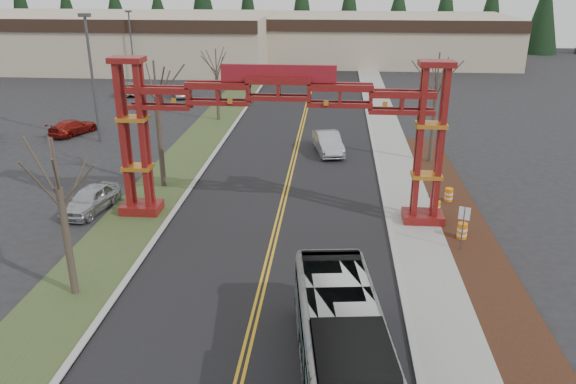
# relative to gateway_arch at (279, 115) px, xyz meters

# --- Properties ---
(road) EXTENTS (12.00, 110.00, 0.02)m
(road) POSITION_rel_gateway_arch_xyz_m (-0.00, 7.00, -5.97)
(road) COLOR black
(road) RESTS_ON ground
(lane_line_left) EXTENTS (0.12, 100.00, 0.01)m
(lane_line_left) POSITION_rel_gateway_arch_xyz_m (-0.12, 7.00, -5.96)
(lane_line_left) COLOR gold
(lane_line_left) RESTS_ON road
(lane_line_right) EXTENTS (0.12, 100.00, 0.01)m
(lane_line_right) POSITION_rel_gateway_arch_xyz_m (0.12, 7.00, -5.96)
(lane_line_right) COLOR gold
(lane_line_right) RESTS_ON road
(curb_right) EXTENTS (0.30, 110.00, 0.15)m
(curb_right) POSITION_rel_gateway_arch_xyz_m (6.15, 7.00, -5.91)
(curb_right) COLOR #A6A5A0
(curb_right) RESTS_ON ground
(sidewalk_right) EXTENTS (2.60, 110.00, 0.14)m
(sidewalk_right) POSITION_rel_gateway_arch_xyz_m (7.60, 7.00, -5.91)
(sidewalk_right) COLOR gray
(sidewalk_right) RESTS_ON ground
(landscape_strip) EXTENTS (2.60, 50.00, 0.12)m
(landscape_strip) POSITION_rel_gateway_arch_xyz_m (10.20, -8.00, -5.92)
(landscape_strip) COLOR black
(landscape_strip) RESTS_ON ground
(grass_median) EXTENTS (4.00, 110.00, 0.08)m
(grass_median) POSITION_rel_gateway_arch_xyz_m (-8.00, 7.00, -5.94)
(grass_median) COLOR #344723
(grass_median) RESTS_ON ground
(curb_left) EXTENTS (0.30, 110.00, 0.15)m
(curb_left) POSITION_rel_gateway_arch_xyz_m (-6.15, 7.00, -5.91)
(curb_left) COLOR #A6A5A0
(curb_left) RESTS_ON ground
(gateway_arch) EXTENTS (18.20, 1.60, 8.90)m
(gateway_arch) POSITION_rel_gateway_arch_xyz_m (0.00, 0.00, 0.00)
(gateway_arch) COLOR #630D12
(gateway_arch) RESTS_ON ground
(retail_building_west) EXTENTS (46.00, 22.30, 7.50)m
(retail_building_west) POSITION_rel_gateway_arch_xyz_m (-30.00, 53.96, -2.22)
(retail_building_west) COLOR #BEAA91
(retail_building_west) RESTS_ON ground
(retail_building_east) EXTENTS (38.00, 20.30, 7.00)m
(retail_building_east) POSITION_rel_gateway_arch_xyz_m (10.00, 61.95, -2.47)
(retail_building_east) COLOR #BEAA91
(retail_building_east) RESTS_ON ground
(conifer_treeline) EXTENTS (116.10, 5.60, 13.00)m
(conifer_treeline) POSITION_rel_gateway_arch_xyz_m (0.25, 74.00, 0.50)
(conifer_treeline) COLOR black
(conifer_treeline) RESTS_ON ground
(transit_bus) EXTENTS (4.00, 11.53, 3.15)m
(transit_bus) POSITION_rel_gateway_arch_xyz_m (3.56, -14.60, -4.41)
(transit_bus) COLOR #AEAFB6
(transit_bus) RESTS_ON ground
(silver_sedan) EXTENTS (2.71, 5.16, 1.62)m
(silver_sedan) POSITION_rel_gateway_arch_xyz_m (2.51, 12.59, -5.17)
(silver_sedan) COLOR #A5A8AD
(silver_sedan) RESTS_ON ground
(parked_car_near_a) EXTENTS (2.52, 4.65, 1.50)m
(parked_car_near_a) POSITION_rel_gateway_arch_xyz_m (-11.00, 0.00, -5.23)
(parked_car_near_a) COLOR #AEB1B6
(parked_car_near_a) RESTS_ON ground
(parked_car_mid_a) EXTENTS (3.37, 4.86, 1.31)m
(parked_car_mid_a) POSITION_rel_gateway_arch_xyz_m (-19.44, 16.11, -5.33)
(parked_car_mid_a) COLOR maroon
(parked_car_mid_a) RESTS_ON ground
(parked_car_far_a) EXTENTS (2.91, 4.42, 1.38)m
(parked_car_far_a) POSITION_rel_gateway_arch_xyz_m (-14.35, 32.25, -5.29)
(parked_car_far_a) COLOR #A5A8AC
(parked_car_far_a) RESTS_ON ground
(parked_car_far_b) EXTENTS (2.96, 5.29, 1.40)m
(parked_car_far_b) POSITION_rel_gateway_arch_xyz_m (-20.50, 33.36, -5.28)
(parked_car_far_b) COLOR silver
(parked_car_far_b) RESTS_ON ground
(bare_tree_median_near) EXTENTS (3.16, 3.16, 7.00)m
(bare_tree_median_near) POSITION_rel_gateway_arch_xyz_m (-8.00, -8.85, -1.10)
(bare_tree_median_near) COLOR #382D26
(bare_tree_median_near) RESTS_ON ground
(bare_tree_median_mid) EXTENTS (3.27, 3.27, 8.09)m
(bare_tree_median_mid) POSITION_rel_gateway_arch_xyz_m (-8.00, 4.34, -0.09)
(bare_tree_median_mid) COLOR #382D26
(bare_tree_median_mid) RESTS_ON ground
(bare_tree_median_far) EXTENTS (2.92, 2.92, 6.62)m
(bare_tree_median_far) POSITION_rel_gateway_arch_xyz_m (-8.00, 22.14, -1.31)
(bare_tree_median_far) COLOR #382D26
(bare_tree_median_far) RESTS_ON ground
(bare_tree_right_far) EXTENTS (3.02, 3.02, 7.93)m
(bare_tree_right_far) POSITION_rel_gateway_arch_xyz_m (10.00, 10.88, -0.09)
(bare_tree_right_far) COLOR #382D26
(bare_tree_right_far) RESTS_ON ground
(light_pole_near) EXTENTS (0.88, 0.44, 10.14)m
(light_pole_near) POSITION_rel_gateway_arch_xyz_m (-16.35, 14.25, -0.12)
(light_pole_near) COLOR #3F3F44
(light_pole_near) RESTS_ON ground
(light_pole_far) EXTENTS (0.75, 0.38, 8.67)m
(light_pole_far) POSITION_rel_gateway_arch_xyz_m (-23.17, 42.36, -0.97)
(light_pole_far) COLOR #3F3F44
(light_pole_far) RESTS_ON ground
(street_sign) EXTENTS (0.52, 0.24, 2.40)m
(street_sign) POSITION_rel_gateway_arch_xyz_m (9.41, -3.38, -4.26)
(street_sign) COLOR #3F3F44
(street_sign) RESTS_ON ground
(barrel_south) EXTENTS (0.52, 0.52, 0.96)m
(barrel_south) POSITION_rel_gateway_arch_xyz_m (9.73, -2.05, -5.50)
(barrel_south) COLOR orange
(barrel_south) RESTS_ON ground
(barrel_mid) EXTENTS (0.51, 0.51, 0.94)m
(barrel_mid) POSITION_rel_gateway_arch_xyz_m (8.86, 0.95, -5.51)
(barrel_mid) COLOR orange
(barrel_mid) RESTS_ON ground
(barrel_north) EXTENTS (0.49, 0.49, 0.92)m
(barrel_north) POSITION_rel_gateway_arch_xyz_m (9.97, 3.12, -5.52)
(barrel_north) COLOR orange
(barrel_north) RESTS_ON ground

